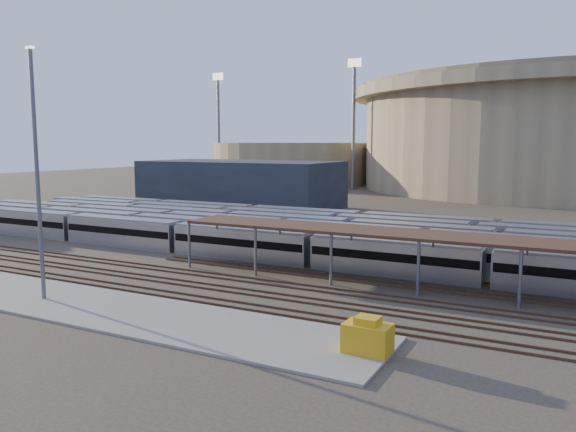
{
  "coord_description": "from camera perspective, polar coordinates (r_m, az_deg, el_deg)",
  "views": [
    {
      "loc": [
        30.11,
        -48.28,
        13.75
      ],
      "look_at": [
        -1.13,
        12.0,
        4.97
      ],
      "focal_mm": 35.0,
      "sensor_mm": 36.0,
      "label": 1
    }
  ],
  "objects": [
    {
      "name": "stadium",
      "position": [
        188.37,
        26.08,
        7.46
      ],
      "size": [
        124.0,
        124.0,
        32.5
      ],
      "color": "gray",
      "rests_on": "ground"
    },
    {
      "name": "floodlight_1",
      "position": [
        204.0,
        -7.06,
        9.25
      ],
      "size": [
        4.0,
        1.0,
        38.4
      ],
      "color": "slate",
      "rests_on": "ground"
    },
    {
      "name": "apron",
      "position": [
        50.26,
        -18.61,
        -8.78
      ],
      "size": [
        50.0,
        9.0,
        0.2
      ],
      "primitive_type": "cube",
      "color": "gray",
      "rests_on": "ground"
    },
    {
      "name": "inspection_shed",
      "position": [
        53.63,
        18.34,
        -2.41
      ],
      "size": [
        60.3,
        6.0,
        5.3
      ],
      "color": "slate",
      "rests_on": "ground"
    },
    {
      "name": "floodlight_0",
      "position": [
        169.45,
        6.69,
        9.65
      ],
      "size": [
        4.0,
        1.0,
        38.4
      ],
      "color": "slate",
      "rests_on": "ground"
    },
    {
      "name": "subway_trains",
      "position": [
        74.32,
        2.93,
        -1.89
      ],
      "size": [
        122.8,
        23.9,
        3.6
      ],
      "color": "silver",
      "rests_on": "ground"
    },
    {
      "name": "ground",
      "position": [
        58.54,
        -4.45,
        -6.24
      ],
      "size": [
        420.0,
        420.0,
        0.0
      ],
      "primitive_type": "plane",
      "color": "#383026",
      "rests_on": "ground"
    },
    {
      "name": "floodlight_3",
      "position": [
        212.22,
        16.7,
        8.93
      ],
      "size": [
        4.0,
        1.0,
        38.4
      ],
      "color": "slate",
      "rests_on": "ground"
    },
    {
      "name": "secondary_arena",
      "position": [
        199.87,
        0.59,
        5.44
      ],
      "size": [
        56.0,
        56.0,
        14.0
      ],
      "primitive_type": "cylinder",
      "color": "gray",
      "rests_on": "ground"
    },
    {
      "name": "empty_tracks",
      "position": [
        54.46,
        -7.25,
        -7.21
      ],
      "size": [
        170.0,
        9.62,
        0.18
      ],
      "color": "#4C3323",
      "rests_on": "ground"
    },
    {
      "name": "yellow_equipment",
      "position": [
        37.79,
        8.08,
        -12.17
      ],
      "size": [
        3.1,
        1.98,
        1.91
      ],
      "primitive_type": "cube",
      "rotation": [
        0.0,
        0.0,
        -0.02
      ],
      "color": "#CA9413",
      "rests_on": "apron"
    },
    {
      "name": "service_building",
      "position": [
        122.4,
        -4.82,
        3.25
      ],
      "size": [
        42.0,
        20.0,
        10.0
      ],
      "primitive_type": "cube",
      "color": "#1E232D",
      "rests_on": "ground"
    },
    {
      "name": "yard_light_pole",
      "position": [
        52.77,
        -24.13,
        3.83
      ],
      "size": [
        0.8,
        0.36,
        21.6
      ],
      "color": "slate",
      "rests_on": "apron"
    }
  ]
}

